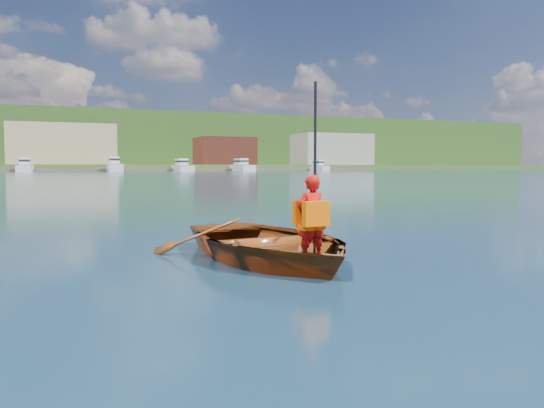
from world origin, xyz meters
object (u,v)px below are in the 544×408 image
object	(u,v)px
child_paddler	(311,217)
dock	(127,170)
marina_yachts	(69,167)
rowboat	(267,243)

from	to	relation	value
child_paddler	dock	distance (m)	149.08
dock	marina_yachts	size ratio (longest dim) A/B	1.08
rowboat	child_paddler	bearing A→B (deg)	-73.90
rowboat	marina_yachts	distance (m)	143.07
marina_yachts	dock	bearing A→B (deg)	17.11
rowboat	child_paddler	xyz separation A→B (m)	(0.25, -0.88, 0.43)
rowboat	dock	size ratio (longest dim) A/B	0.02
child_paddler	dock	xyz separation A→B (m)	(12.14, 148.58, -0.25)
child_paddler	dock	world-z (taller)	child_paddler
child_paddler	marina_yachts	distance (m)	143.95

